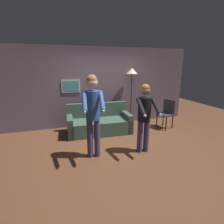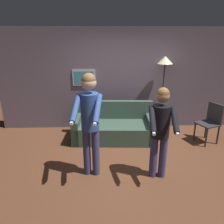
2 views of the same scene
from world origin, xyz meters
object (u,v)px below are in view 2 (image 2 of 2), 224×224
(couch, at_px, (114,128))
(person_standing_left, at_px, (90,116))
(torchiere_lamp, at_px, (165,68))
(dining_chair_distant, at_px, (211,121))
(person_standing_right, at_px, (161,126))

(couch, distance_m, person_standing_left, 1.73)
(torchiere_lamp, distance_m, dining_chair_distant, 1.65)
(person_standing_right, bearing_deg, dining_chair_distant, 40.62)
(torchiere_lamp, bearing_deg, person_standing_right, -105.27)
(torchiere_lamp, distance_m, person_standing_left, 2.62)
(couch, bearing_deg, dining_chair_distant, -6.15)
(dining_chair_distant, bearing_deg, couch, 173.85)
(dining_chair_distant, bearing_deg, torchiere_lamp, 143.78)
(person_standing_left, bearing_deg, person_standing_right, -5.57)
(dining_chair_distant, bearing_deg, person_standing_right, -139.38)
(torchiere_lamp, xyz_separation_m, person_standing_right, (-0.55, -2.02, -0.68))
(torchiere_lamp, height_order, person_standing_right, torchiere_lamp)
(person_standing_left, distance_m, dining_chair_distant, 3.01)
(person_standing_left, bearing_deg, torchiere_lamp, 47.97)
(person_standing_right, distance_m, dining_chair_distant, 2.06)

